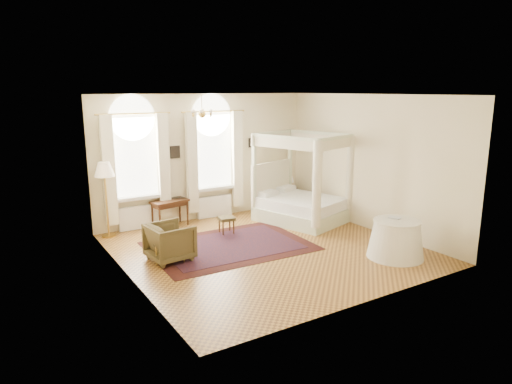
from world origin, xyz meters
TOP-DOWN VIEW (x-y plane):
  - ground at (0.00, 0.00)m, footprint 6.00×6.00m
  - room_walls at (0.00, 0.00)m, footprint 6.00×6.00m
  - window_left at (-1.90, 2.87)m, footprint 1.62×0.27m
  - window_right at (0.20, 2.87)m, footprint 1.62×0.27m
  - chandelier at (-0.90, 1.20)m, footprint 0.51×0.45m
  - wall_pictures at (0.09, 2.97)m, footprint 2.54×0.03m
  - canopy_bed at (1.98, 1.33)m, footprint 2.26×2.52m
  - nightstand at (2.54, 2.70)m, footprint 0.49×0.46m
  - nightstand_lamp at (2.52, 2.66)m, footprint 0.28×0.28m
  - writing_desk at (-1.15, 2.70)m, footprint 0.98×0.62m
  - laptop at (-0.92, 2.82)m, footprint 0.36×0.26m
  - stool at (-0.22, 1.43)m, footprint 0.40×0.40m
  - armchair at (-2.02, 0.48)m, footprint 0.92×0.90m
  - coffee_table at (-2.05, 0.44)m, footprint 0.74×0.62m
  - floor_lamp at (-2.70, 2.70)m, footprint 0.46×0.46m
  - oriental_rug at (-0.60, 0.59)m, footprint 3.55×2.61m
  - side_table at (2.00, -1.82)m, footprint 1.16×1.16m
  - book at (2.00, -1.72)m, footprint 0.25×0.29m

SIDE VIEW (x-z plane):
  - ground at x=0.00m, z-range 0.00..0.00m
  - oriental_rug at x=-0.60m, z-range 0.00..0.01m
  - nightstand at x=2.54m, z-range 0.00..0.58m
  - stool at x=-0.22m, z-range 0.14..0.55m
  - armchair at x=-2.02m, z-range 0.00..0.77m
  - coffee_table at x=-2.05m, z-range 0.17..0.60m
  - side_table at x=2.00m, z-range -0.01..0.78m
  - canopy_bed at x=1.98m, z-range -0.63..1.68m
  - writing_desk at x=-1.15m, z-range 0.24..0.93m
  - laptop at x=-0.92m, z-range 0.68..0.71m
  - book at x=2.00m, z-range 0.79..0.81m
  - nightstand_lamp at x=2.52m, z-range 0.64..1.05m
  - window_left at x=-1.90m, z-range -0.16..3.13m
  - window_right at x=0.20m, z-range -0.16..3.13m
  - floor_lamp at x=-2.70m, z-range 0.63..2.42m
  - wall_pictures at x=0.09m, z-range 1.70..2.09m
  - room_walls at x=0.00m, z-range -1.02..4.98m
  - chandelier at x=-0.90m, z-range 2.66..3.16m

